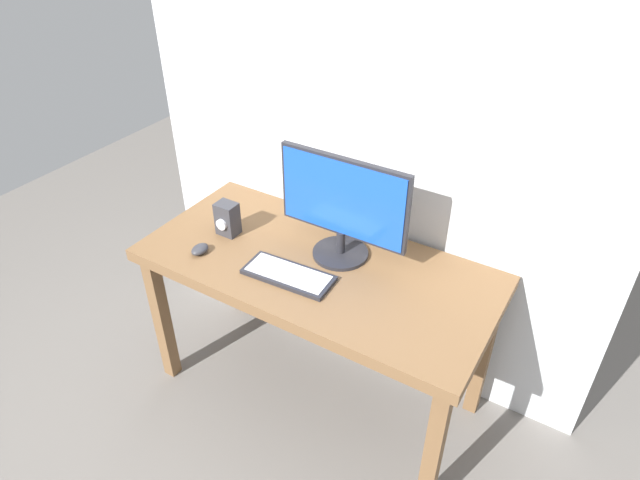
% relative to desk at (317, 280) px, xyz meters
% --- Properties ---
extents(ground_plane, '(6.00, 6.00, 0.00)m').
position_rel_desk_xyz_m(ground_plane, '(0.00, 0.00, -0.68)').
color(ground_plane, slate).
extents(wall_back, '(2.21, 0.04, 3.00)m').
position_rel_desk_xyz_m(wall_back, '(0.00, 0.38, 0.82)').
color(wall_back, silver).
rests_on(wall_back, ground_plane).
extents(desk, '(1.46, 0.69, 0.77)m').
position_rel_desk_xyz_m(desk, '(0.00, 0.00, 0.00)').
color(desk, brown).
rests_on(desk, ground_plane).
extents(monitor, '(0.56, 0.23, 0.44)m').
position_rel_desk_xyz_m(monitor, '(0.05, 0.11, 0.32)').
color(monitor, '#232328').
rests_on(monitor, desk).
extents(keyboard_primary, '(0.37, 0.17, 0.02)m').
position_rel_desk_xyz_m(keyboard_primary, '(-0.05, -0.13, 0.10)').
color(keyboard_primary, '#232328').
rests_on(keyboard_primary, desk).
extents(mouse, '(0.06, 0.09, 0.04)m').
position_rel_desk_xyz_m(mouse, '(-0.45, -0.19, 0.11)').
color(mouse, '#333338').
rests_on(mouse, desk).
extents(audio_controller, '(0.09, 0.08, 0.15)m').
position_rel_desk_xyz_m(audio_controller, '(-0.44, -0.02, 0.16)').
color(audio_controller, '#333338').
rests_on(audio_controller, desk).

